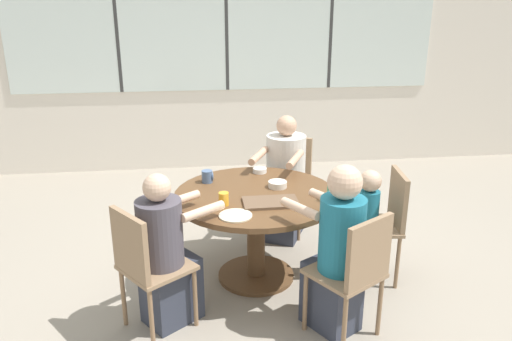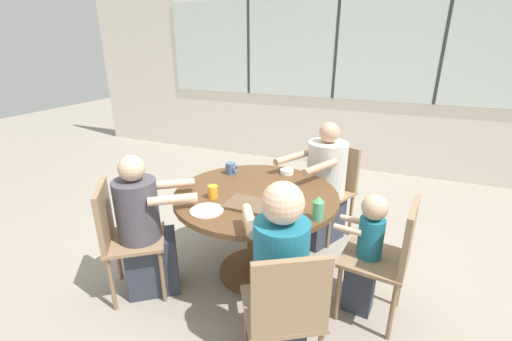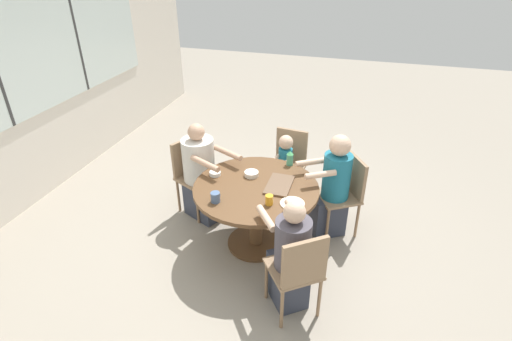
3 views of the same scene
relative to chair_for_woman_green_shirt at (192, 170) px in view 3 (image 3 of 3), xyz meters
The scene contains 17 objects.
ground_plane 1.12m from the chair_for_woman_green_shirt, 115.74° to the right, with size 16.00×16.00×0.00m, color gray.
dining_table 0.99m from the chair_for_woman_green_shirt, 115.74° to the right, with size 1.23×1.23×0.72m.
chair_for_woman_green_shirt is the anchor object (origin of this frame).
chair_for_man_blue_shirt 1.92m from the chair_for_woman_green_shirt, 129.56° to the right, with size 0.56×0.56×0.88m.
chair_for_man_teal_shirt 1.74m from the chair_for_woman_green_shirt, 87.10° to the right, with size 0.55×0.55×0.88m.
chair_for_toddler 1.15m from the chair_for_woman_green_shirt, 61.33° to the right, with size 0.45×0.45×0.88m.
person_woman_green_shirt 0.17m from the chair_for_woman_green_shirt, 115.74° to the right, with size 0.59×0.73×1.13m.
person_man_blue_shirt 1.76m from the chair_for_woman_green_shirt, 128.26° to the right, with size 0.60×0.55×1.08m.
person_man_teal_shirt 1.59m from the chair_for_woman_green_shirt, 89.90° to the right, with size 0.52×0.59×1.16m.
person_toddler 1.07m from the chair_for_woman_green_shirt, 67.93° to the right, with size 0.32×0.21×0.89m.
food_tray_dark 1.18m from the chair_for_woman_green_shirt, 107.63° to the right, with size 0.39×0.23×0.02m.
coffee_mug 1.02m from the chair_for_woman_green_shirt, 142.10° to the right, with size 0.09×0.09×0.10m.
sippy_cup 1.15m from the chair_for_woman_green_shirt, 85.30° to the right, with size 0.07×0.07×0.16m.
juice_glass 1.31m from the chair_for_woman_green_shirt, 122.13° to the right, with size 0.07×0.07×0.09m.
bowl_white_shallow 0.58m from the chair_for_woman_green_shirt, 128.42° to the right, with size 0.12×0.12×0.04m.
bowl_cereal 0.85m from the chair_for_woman_green_shirt, 107.45° to the right, with size 0.14×0.14×0.05m.
plate_tortillas 1.45m from the chair_for_woman_green_shirt, 115.64° to the right, with size 0.23×0.23×0.01m.
Camera 3 is at (-3.16, -0.93, 2.79)m, focal length 28.00 mm.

